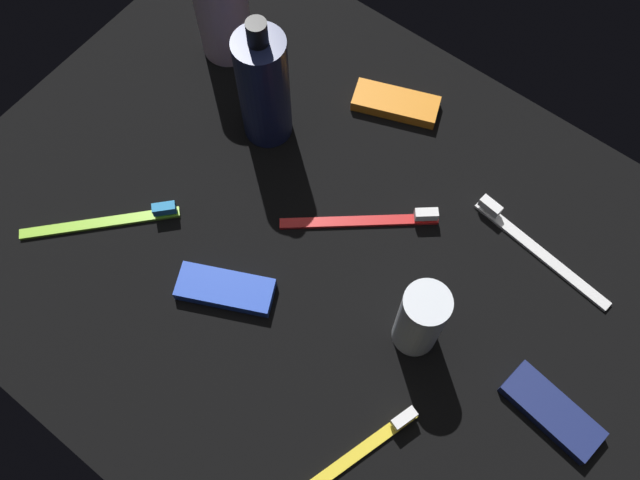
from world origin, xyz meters
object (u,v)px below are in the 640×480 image
object	(u,v)px
toothbrush_lime	(109,220)
snack_bar_navy	(553,410)
toothbrush_red	(369,220)
deodorant_stick	(420,320)
toothbrush_yellow	(351,458)
snack_bar_orange	(396,103)
snack_bar_blue	(225,289)
bodywash_bottle	(221,1)
toothbrush_white	(534,246)
lotion_bottle	(264,88)

from	to	relation	value
toothbrush_lime	snack_bar_navy	size ratio (longest dim) A/B	1.34
toothbrush_red	toothbrush_lime	bearing A→B (deg)	-142.33
toothbrush_red	snack_bar_navy	size ratio (longest dim) A/B	1.41
deodorant_stick	toothbrush_yellow	size ratio (longest dim) A/B	0.61
toothbrush_yellow	snack_bar_orange	bearing A→B (deg)	118.97
toothbrush_lime	snack_bar_navy	distance (cm)	51.67
toothbrush_yellow	snack_bar_navy	bearing A→B (deg)	50.19
toothbrush_yellow	toothbrush_lime	size ratio (longest dim) A/B	1.25
deodorant_stick	snack_bar_blue	xyz separation A→B (cm)	(-18.94, -8.39, -4.61)
bodywash_bottle	snack_bar_navy	size ratio (longest dim) A/B	1.71
bodywash_bottle	snack_bar_orange	xyz separation A→B (cm)	(22.36, 5.38, -7.32)
bodywash_bottle	snack_bar_orange	bearing A→B (deg)	13.54
deodorant_stick	bodywash_bottle	bearing A→B (deg)	156.96
bodywash_bottle	deodorant_stick	bearing A→B (deg)	-23.04
toothbrush_yellow	snack_bar_navy	size ratio (longest dim) A/B	1.68
deodorant_stick	toothbrush_white	xyz separation A→B (cm)	(4.85, 16.40, -4.76)
bodywash_bottle	snack_bar_navy	bearing A→B (deg)	-15.39
deodorant_stick	snack_bar_navy	size ratio (longest dim) A/B	1.03
snack_bar_orange	snack_bar_blue	bearing A→B (deg)	-112.68
toothbrush_yellow	toothbrush_lime	distance (cm)	37.20
toothbrush_yellow	snack_bar_blue	xyz separation A→B (cm)	(-21.11, 5.75, 0.14)
deodorant_stick	snack_bar_orange	xyz separation A→B (cm)	(-18.19, 22.63, -4.61)
bodywash_bottle	snack_bar_orange	size ratio (longest dim) A/B	1.71
snack_bar_blue	deodorant_stick	bearing A→B (deg)	-1.76
toothbrush_yellow	toothbrush_white	size ratio (longest dim) A/B	0.97
toothbrush_white	snack_bar_blue	world-z (taller)	toothbrush_white
snack_bar_orange	lotion_bottle	bearing A→B (deg)	-152.79
toothbrush_lime	snack_bar_blue	bearing A→B (deg)	6.03
lotion_bottle	snack_bar_navy	world-z (taller)	lotion_bottle
toothbrush_lime	snack_bar_orange	distance (cm)	36.68
toothbrush_yellow	snack_bar_navy	xyz separation A→B (cm)	(13.31, 15.97, 0.14)
bodywash_bottle	deodorant_stick	distance (cm)	44.15
toothbrush_red	toothbrush_yellow	distance (cm)	25.95
snack_bar_navy	toothbrush_lime	bearing A→B (deg)	-159.08
lotion_bottle	toothbrush_red	size ratio (longest dim) A/B	1.24
lotion_bottle	bodywash_bottle	xyz separation A→B (cm)	(-11.89, 6.46, 0.16)
toothbrush_lime	toothbrush_white	world-z (taller)	same
snack_bar_navy	deodorant_stick	bearing A→B (deg)	-165.66
lotion_bottle	deodorant_stick	world-z (taller)	lotion_bottle
deodorant_stick	toothbrush_red	world-z (taller)	deodorant_stick
lotion_bottle	bodywash_bottle	distance (cm)	13.53
lotion_bottle	toothbrush_white	size ratio (longest dim) A/B	1.01
toothbrush_yellow	bodywash_bottle	bearing A→B (deg)	143.70
toothbrush_lime	snack_bar_blue	distance (cm)	15.96
bodywash_bottle	toothbrush_white	world-z (taller)	bodywash_bottle
toothbrush_yellow	lotion_bottle	bearing A→B (deg)	141.05
bodywash_bottle	toothbrush_white	distance (cm)	46.01
toothbrush_white	snack_bar_navy	xyz separation A→B (cm)	(10.63, -14.57, 0.14)
lotion_bottle	snack_bar_orange	xyz separation A→B (cm)	(10.48, 11.84, -7.17)
toothbrush_red	snack_bar_orange	distance (cm)	16.17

